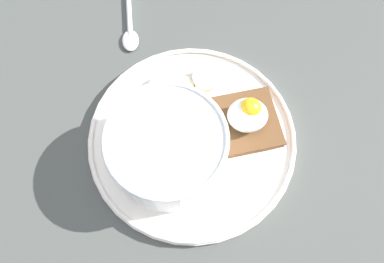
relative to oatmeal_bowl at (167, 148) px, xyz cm
name	(u,v)px	position (x,y,z in cm)	size (l,w,h in cm)	color
ground_plane	(192,143)	(2.94, 2.52, -5.50)	(120.00, 120.00, 2.00)	#474B47
plate	(192,138)	(2.94, 2.52, -3.70)	(26.35, 26.35, 1.60)	white
oatmeal_bowl	(167,148)	(0.00, 0.00, 0.00)	(13.90, 13.90, 6.96)	white
toast_slice	(245,122)	(9.75, 4.04, -2.81)	(9.45, 9.45, 1.23)	brown
poached_egg	(248,114)	(9.81, 4.13, -0.46)	(4.99, 4.41, 3.91)	white
banana_slice_front	(162,86)	(-0.73, 9.72, -2.91)	(4.50, 4.45, 1.40)	beige
banana_slice_left	(182,87)	(1.96, 9.45, -3.02)	(4.31, 4.32, 1.04)	#F8EEBE
banana_slice_back	(206,79)	(5.09, 10.49, -2.81)	(4.04, 4.12, 1.54)	beige
spoon	(130,24)	(-5.42, 20.81, -4.10)	(2.62, 12.66, 0.80)	silver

